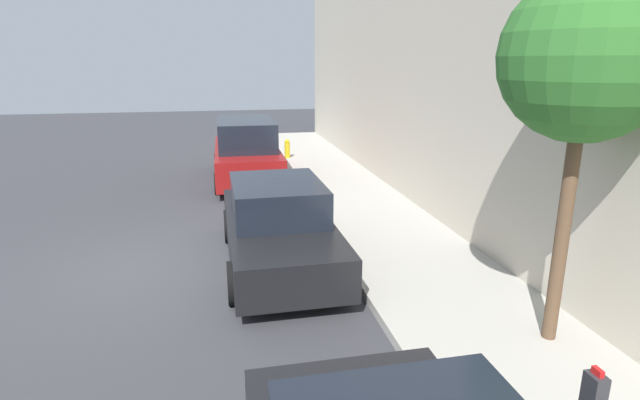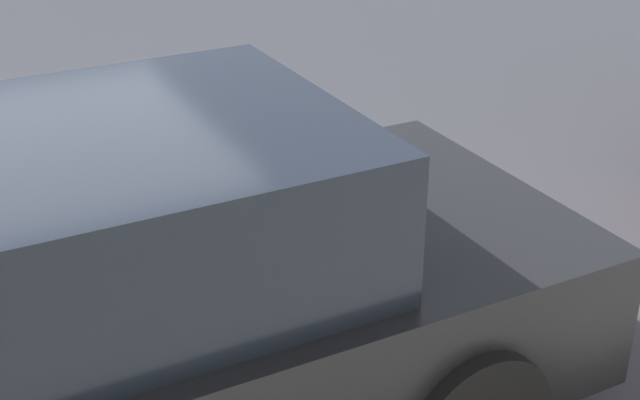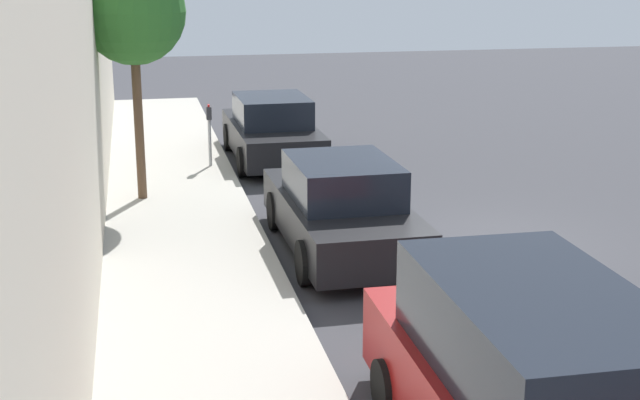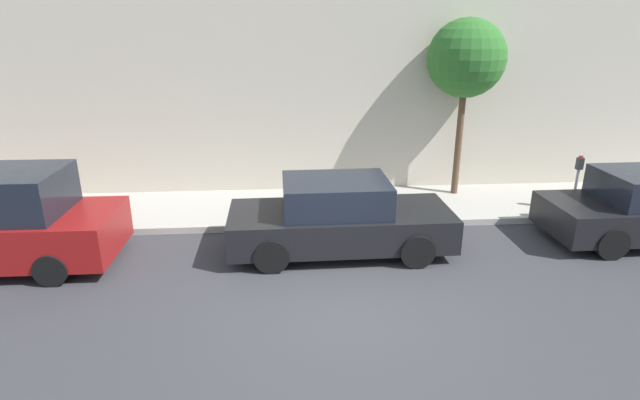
% 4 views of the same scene
% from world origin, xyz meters
% --- Properties ---
extents(ground_plane, '(60.00, 60.00, 0.00)m').
position_xyz_m(ground_plane, '(0.00, 0.00, 0.00)').
color(ground_plane, '#38383D').
extents(sidewalk, '(2.65, 32.00, 0.15)m').
position_xyz_m(sidewalk, '(4.82, 0.00, 0.07)').
color(sidewalk, '#B2ADA3').
rests_on(sidewalk, ground_plane).
extents(parked_sedan_nearest, '(1.92, 4.52, 1.54)m').
position_xyz_m(parked_sedan_nearest, '(2.44, -6.87, 0.72)').
color(parked_sedan_nearest, black).
rests_on(parked_sedan_nearest, ground_plane).
extents(parked_sedan_second, '(1.92, 4.52, 1.54)m').
position_xyz_m(parked_sedan_second, '(2.37, -0.11, 0.72)').
color(parked_sedan_second, black).
rests_on(parked_sedan_second, ground_plane).
extents(parked_minivan_third, '(2.02, 4.92, 1.90)m').
position_xyz_m(parked_minivan_third, '(2.21, 6.71, 0.92)').
color(parked_minivan_third, maroon).
rests_on(parked_minivan_third, ground_plane).
extents(parking_meter_near, '(0.11, 0.15, 1.37)m').
position_xyz_m(parking_meter_near, '(3.95, -6.05, 0.99)').
color(parking_meter_near, '#ADADB2').
rests_on(parking_meter_near, sidewalk).
extents(street_tree, '(1.94, 1.94, 4.49)m').
position_xyz_m(street_tree, '(5.48, -3.60, 3.65)').
color(street_tree, brown).
rests_on(street_tree, sidewalk).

